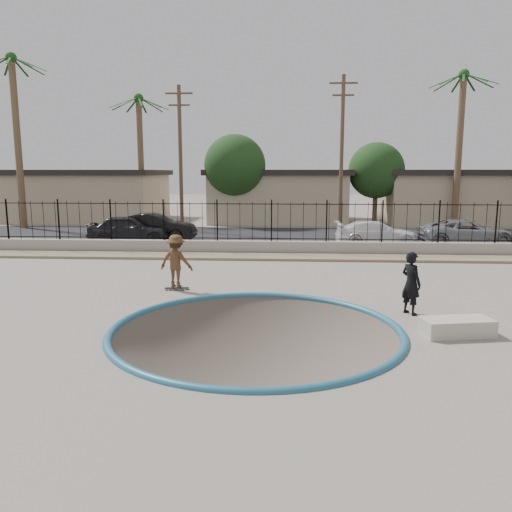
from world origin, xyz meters
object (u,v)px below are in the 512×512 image
object	(u,v)px
videographer	(411,283)
car_d	(467,232)
skateboard	(177,288)
concrete_ledge	(457,327)
car_a	(130,229)
car_b	(154,227)
car_c	(376,233)
skater	(176,264)

from	to	relation	value
videographer	car_d	world-z (taller)	videographer
skateboard	concrete_ledge	bearing A→B (deg)	-37.49
car_a	car_d	xyz separation A→B (m)	(17.49, 0.00, -0.07)
car_b	car_c	bearing A→B (deg)	-95.28
skateboard	car_c	distance (m)	13.19
car_b	car_d	size ratio (longest dim) A/B	0.94
concrete_ledge	car_d	world-z (taller)	car_d
skateboard	car_d	world-z (taller)	car_d
skateboard	concrete_ledge	size ratio (longest dim) A/B	0.49
videographer	concrete_ledge	xyz separation A→B (m)	(0.66, -1.73, -0.64)
car_a	car_d	bearing A→B (deg)	-95.52
videographer	skater	bearing A→B (deg)	37.51
skateboard	car_a	bearing A→B (deg)	106.00
car_a	car_d	size ratio (longest dim) A/B	0.90
car_d	skater	bearing A→B (deg)	126.96
concrete_ledge	car_b	distance (m)	18.89
car_d	car_a	bearing A→B (deg)	87.58
videographer	concrete_ledge	world-z (taller)	videographer
car_c	car_b	bearing A→B (deg)	84.72
skateboard	videographer	bearing A→B (deg)	-27.83
concrete_ledge	car_d	size ratio (longest dim) A/B	0.33
skateboard	car_d	size ratio (longest dim) A/B	0.16
car_b	skateboard	bearing A→B (deg)	-163.24
skateboard	concrete_ledge	xyz separation A→B (m)	(7.46, -4.07, 0.15)
skater	videographer	bearing A→B (deg)	173.41
concrete_ledge	car_b	world-z (taller)	car_b
concrete_ledge	car_d	distance (m)	15.39
skater	car_d	bearing A→B (deg)	-128.25
videographer	car_a	distance (m)	17.24
car_a	car_c	distance (m)	12.92
skater	car_a	xyz separation A→B (m)	(-4.82, 10.40, -0.07)
skater	skateboard	world-z (taller)	skater
car_a	car_b	world-z (taller)	car_b
car_c	skateboard	bearing A→B (deg)	140.51
car_c	concrete_ledge	bearing A→B (deg)	175.89
skater	videographer	world-z (taller)	skater
skater	skateboard	distance (m)	0.79
concrete_ledge	car_a	bearing A→B (deg)	130.32
car_b	skater	bearing A→B (deg)	-163.24
skater	car_c	size ratio (longest dim) A/B	0.40
videographer	car_d	size ratio (longest dim) A/B	0.35
skateboard	car_c	bearing A→B (deg)	43.23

